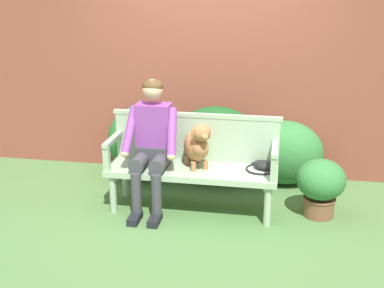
% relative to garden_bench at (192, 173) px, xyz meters
% --- Properties ---
extents(ground_plane, '(40.00, 40.00, 0.00)m').
position_rel_garden_bench_xyz_m(ground_plane, '(0.00, 0.00, -0.40)').
color(ground_plane, '#4C753D').
extents(brick_garden_fence, '(8.00, 0.30, 2.64)m').
position_rel_garden_bench_xyz_m(brick_garden_fence, '(0.00, 1.24, 0.92)').
color(brick_garden_fence, brown).
rests_on(brick_garden_fence, ground).
extents(hedge_bush_mid_right, '(0.86, 0.67, 0.73)m').
position_rel_garden_bench_xyz_m(hedge_bush_mid_right, '(0.91, 0.89, -0.03)').
color(hedge_bush_mid_right, '#337538').
rests_on(hedge_bush_mid_right, ground).
extents(hedge_bush_far_left, '(1.03, 0.70, 0.88)m').
position_rel_garden_bench_xyz_m(hedge_bush_far_left, '(0.13, 0.85, 0.04)').
color(hedge_bush_far_left, '#194C1E').
rests_on(hedge_bush_far_left, ground).
extents(hedge_bush_far_right, '(0.93, 0.86, 0.86)m').
position_rel_garden_bench_xyz_m(hedge_bush_far_right, '(-0.70, 0.87, 0.03)').
color(hedge_bush_far_right, '#286B2D').
rests_on(hedge_bush_far_right, ground).
extents(garden_bench, '(1.69, 0.53, 0.46)m').
position_rel_garden_bench_xyz_m(garden_bench, '(0.00, 0.00, 0.00)').
color(garden_bench, '#9EB793').
rests_on(garden_bench, ground).
extents(bench_backrest, '(1.73, 0.06, 0.50)m').
position_rel_garden_bench_xyz_m(bench_backrest, '(0.00, 0.23, 0.31)').
color(bench_backrest, '#9EB793').
rests_on(bench_backrest, garden_bench).
extents(bench_armrest_left_end, '(0.06, 0.53, 0.28)m').
position_rel_garden_bench_xyz_m(bench_armrest_left_end, '(-0.81, -0.09, 0.26)').
color(bench_armrest_left_end, '#9EB793').
rests_on(bench_armrest_left_end, garden_bench).
extents(bench_armrest_right_end, '(0.06, 0.53, 0.28)m').
position_rel_garden_bench_xyz_m(bench_armrest_right_end, '(0.81, -0.09, 0.26)').
color(bench_armrest_right_end, '#9EB793').
rests_on(bench_armrest_right_end, garden_bench).
extents(person_seated, '(0.56, 0.66, 1.33)m').
position_rel_garden_bench_xyz_m(person_seated, '(-0.40, -0.02, 0.33)').
color(person_seated, black).
rests_on(person_seated, ground).
extents(dog_on_bench, '(0.37, 0.48, 0.49)m').
position_rel_garden_bench_xyz_m(dog_on_bench, '(0.05, 0.01, 0.30)').
color(dog_on_bench, '#AD7042').
rests_on(dog_on_bench, garden_bench).
extents(tennis_racket, '(0.39, 0.57, 0.03)m').
position_rel_garden_bench_xyz_m(tennis_racket, '(0.66, 0.08, 0.07)').
color(tennis_racket, black).
rests_on(tennis_racket, garden_bench).
extents(baseball_glove, '(0.28, 0.27, 0.09)m').
position_rel_garden_bench_xyz_m(baseball_glove, '(0.70, 0.08, 0.10)').
color(baseball_glove, black).
rests_on(baseball_glove, garden_bench).
extents(potted_plant, '(0.48, 0.48, 0.59)m').
position_rel_garden_bench_xyz_m(potted_plant, '(1.26, 0.09, -0.06)').
color(potted_plant, brown).
rests_on(potted_plant, ground).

